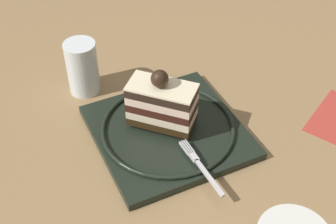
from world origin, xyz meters
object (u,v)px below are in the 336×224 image
at_px(fork, 200,166).
at_px(drink_glass_far, 83,70).
at_px(cake_slice, 162,103).
at_px(dessert_plate, 168,130).

distance_m(fork, drink_glass_far, 0.29).
bearing_deg(cake_slice, drink_glass_far, 19.10).
distance_m(cake_slice, drink_glass_far, 0.18).
height_order(fork, drink_glass_far, drink_glass_far).
bearing_deg(fork, cake_slice, -2.61).
bearing_deg(dessert_plate, cake_slice, 13.39).
relative_size(dessert_plate, drink_glass_far, 2.62).
relative_size(dessert_plate, fork, 2.18).
bearing_deg(cake_slice, fork, 177.39).
bearing_deg(drink_glass_far, cake_slice, -160.90).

